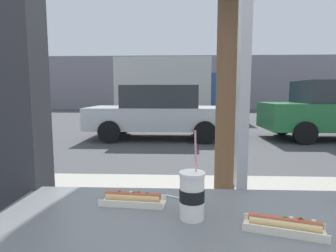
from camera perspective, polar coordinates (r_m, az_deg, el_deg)
The scene contains 10 objects.
ground_plane at distance 9.39m, azimuth 4.30°, elevation -1.91°, with size 60.00×60.00×0.00m, color #424244.
sidewalk_strip at distance 3.19m, azimuth 8.03°, elevation -18.41°, with size 16.00×2.80×0.14m, color #9E998E.
window_wall at distance 1.43m, azimuth 15.52°, elevation 21.53°, with size 2.76×0.20×2.90m.
building_facade_far at distance 24.04m, azimuth 3.25°, elevation 8.74°, with size 28.00×1.20×4.44m, color gray.
soda_cup_left at distance 1.06m, azimuth 4.90°, elevation -13.75°, with size 0.10×0.10×0.33m.
hotdog_tray_near at distance 1.07m, azimuth 22.57°, elevation -18.09°, with size 0.28×0.16×0.05m.
hotdog_tray_far at distance 1.22m, azimuth -7.16°, elevation -14.44°, with size 0.28×0.12×0.05m.
loose_straw at distance 1.25m, azimuth 3.36°, elevation -14.73°, with size 0.01×0.01×0.19m, color white.
parked_car_silver at distance 8.71m, azimuth -1.74°, elevation 2.96°, with size 4.34×2.01×1.64m.
box_truck at distance 14.42m, azimuth 1.83°, elevation 7.81°, with size 6.37×2.44×3.10m.
Camera 1 is at (-0.30, -1.27, 1.43)m, focal length 29.93 mm.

